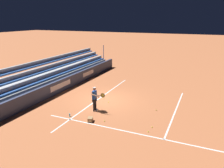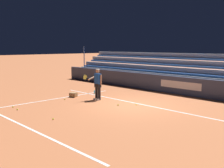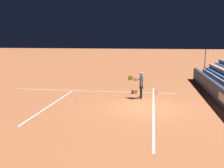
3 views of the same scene
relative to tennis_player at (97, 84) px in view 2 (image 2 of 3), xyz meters
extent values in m
plane|color=#B7663D|center=(-2.25, -0.34, -0.89)|extent=(160.00, 160.00, 0.00)
cube|color=white|center=(-2.25, -0.84, -0.89)|extent=(12.00, 0.10, 0.01)
cube|color=white|center=(1.86, 3.66, -0.89)|extent=(0.10, 12.00, 0.01)
cube|color=white|center=(-2.25, 5.16, -0.89)|extent=(8.22, 0.10, 0.01)
cube|color=#384260|center=(-2.25, -4.74, -0.34)|extent=(22.41, 0.24, 1.10)
cube|color=silver|center=(-2.38, -4.61, -0.29)|extent=(2.80, 0.01, 0.44)
cube|color=#9EA3A8|center=(-2.25, -6.54, -0.34)|extent=(21.29, 2.40, 1.10)
cube|color=#2D5BAD|center=(-2.25, -5.74, 0.29)|extent=(20.86, 0.40, 0.12)
cube|color=#9EA3A8|center=(-2.25, -6.02, 0.43)|extent=(21.29, 0.24, 0.45)
cube|color=#2D5BAD|center=(-2.25, -6.54, 0.74)|extent=(20.86, 0.40, 0.12)
cube|color=#9EA3A8|center=(-2.25, -6.82, 0.88)|extent=(21.29, 0.24, 0.45)
cube|color=#2D5BAD|center=(-2.25, -7.34, 1.19)|extent=(20.86, 0.40, 0.12)
cube|color=#9EA3A8|center=(-2.25, -7.62, 1.33)|extent=(21.29, 0.24, 0.45)
cylinder|color=#4C70B2|center=(8.07, -5.44, 0.58)|extent=(0.08, 0.08, 2.95)
cylinder|color=black|center=(-0.11, -0.04, -0.45)|extent=(0.15, 0.15, 0.88)
cylinder|color=black|center=(0.11, -0.02, -0.45)|extent=(0.15, 0.15, 0.88)
cube|color=white|center=(-0.12, 0.02, -0.85)|extent=(0.13, 0.29, 0.09)
cube|color=white|center=(0.10, 0.04, -0.85)|extent=(0.13, 0.29, 0.09)
cube|color=black|center=(0.00, -0.03, -0.09)|extent=(0.35, 0.24, 0.20)
cube|color=#194CB2|center=(0.00, -0.03, 0.28)|extent=(0.37, 0.23, 0.58)
sphere|color=#A37556|center=(-0.01, -0.02, 0.71)|extent=(0.21, 0.21, 0.21)
cylinder|color=white|center=(-0.01, -0.02, 0.80)|extent=(0.20, 0.20, 0.05)
cylinder|color=#A37556|center=(-0.25, -0.04, 0.24)|extent=(0.09, 0.09, 0.56)
cylinder|color=#A37556|center=(0.23, 0.19, 0.33)|extent=(0.13, 0.59, 0.24)
cylinder|color=black|center=(0.21, 0.43, 0.38)|extent=(0.05, 0.30, 0.03)
torus|color=black|center=(0.19, 0.71, 0.42)|extent=(0.04, 0.31, 0.31)
cylinder|color=#D6D14C|center=(0.19, 0.71, 0.42)|extent=(0.02, 0.27, 0.27)
cube|color=#A87F51|center=(1.58, 0.50, -0.76)|extent=(0.48, 0.42, 0.26)
sphere|color=#CCE533|center=(-1.76, 3.92, -0.86)|extent=(0.07, 0.07, 0.07)
sphere|color=#CCE533|center=(-2.41, -0.48, -0.86)|extent=(0.07, 0.07, 0.07)
sphere|color=#CCE533|center=(1.24, 1.32, -0.86)|extent=(0.07, 0.07, 0.07)
sphere|color=#CCE533|center=(-1.81, 0.21, -0.86)|extent=(0.07, 0.07, 0.07)
sphere|color=#CCE533|center=(1.44, 4.18, -0.86)|extent=(0.07, 0.07, 0.07)
sphere|color=#CCE533|center=(0.82, 4.25, -0.86)|extent=(0.07, 0.07, 0.07)
cylinder|color=#33B2E5|center=(1.53, -1.07, -0.78)|extent=(0.07, 0.07, 0.22)
camera|label=1|loc=(12.41, 6.77, 5.33)|focal=35.00mm
camera|label=2|loc=(-10.81, 9.38, 2.05)|focal=42.00mm
camera|label=3|loc=(-16.78, -0.71, 3.02)|focal=42.00mm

